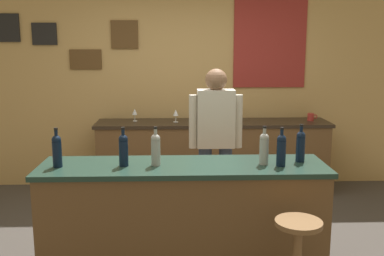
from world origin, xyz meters
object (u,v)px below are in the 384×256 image
(wine_glass_c, at_px, (239,113))
(coffee_mug, at_px, (311,117))
(wine_bottle_f, at_px, (301,145))
(bar_stool, at_px, (297,251))
(wine_glass_a, at_px, (135,112))
(wine_glass_b, at_px, (176,113))
(bartender, at_px, (216,139))
(wine_bottle_e, at_px, (281,149))
(wine_bottle_c, at_px, (156,148))
(wine_bottle_b, at_px, (123,149))
(wine_bottle_a, at_px, (57,150))
(wine_bottle_d, at_px, (264,147))

(wine_glass_c, height_order, coffee_mug, wine_glass_c)
(coffee_mug, bearing_deg, wine_bottle_f, -108.95)
(bar_stool, xyz_separation_m, coffee_mug, (0.86, 2.65, 0.49))
(bar_stool, xyz_separation_m, wine_glass_a, (-1.34, 2.71, 0.55))
(wine_bottle_f, height_order, wine_glass_b, wine_bottle_f)
(bartender, height_order, wine_bottle_e, bartender)
(wine_bottle_c, relative_size, wine_glass_a, 1.97)
(bartender, bearing_deg, wine_bottle_b, -131.64)
(bar_stool, relative_size, wine_bottle_c, 2.22)
(bar_stool, height_order, wine_glass_c, wine_glass_c)
(wine_bottle_b, relative_size, wine_bottle_f, 1.00)
(wine_bottle_a, xyz_separation_m, wine_bottle_e, (1.72, -0.04, 0.00))
(bartender, bearing_deg, coffee_mug, 42.89)
(bartender, bearing_deg, wine_bottle_c, -121.66)
(wine_glass_a, bearing_deg, wine_bottle_e, -58.90)
(bartender, xyz_separation_m, bar_stool, (0.44, -1.44, -0.48))
(wine_bottle_c, height_order, wine_glass_a, wine_bottle_c)
(bar_stool, relative_size, wine_glass_c, 4.39)
(wine_bottle_f, relative_size, wine_glass_c, 1.97)
(wine_bottle_d, xyz_separation_m, wine_bottle_e, (0.12, -0.06, 0.00))
(wine_bottle_a, height_order, wine_bottle_b, same)
(wine_glass_a, bearing_deg, coffee_mug, -1.44)
(bartender, relative_size, wine_bottle_d, 5.29)
(bar_stool, distance_m, wine_bottle_c, 1.28)
(wine_glass_c, relative_size, coffee_mug, 1.24)
(wine_glass_b, bearing_deg, bartender, -71.75)
(bartender, xyz_separation_m, wine_bottle_a, (-1.30, -0.90, 0.12))
(wine_glass_b, distance_m, coffee_mug, 1.69)
(wine_bottle_c, bearing_deg, wine_bottle_b, -177.84)
(bartender, distance_m, wine_glass_c, 1.22)
(wine_glass_a, bearing_deg, wine_bottle_b, -87.05)
(wine_bottle_f, height_order, coffee_mug, wine_bottle_f)
(bartender, relative_size, wine_bottle_f, 5.29)
(wine_bottle_f, relative_size, wine_glass_a, 1.97)
(wine_glass_a, height_order, wine_glass_c, same)
(wine_bottle_a, relative_size, wine_glass_b, 1.97)
(wine_bottle_f, distance_m, wine_glass_b, 2.23)
(wine_glass_b, bearing_deg, wine_bottle_f, -63.32)
(wine_glass_a, bearing_deg, wine_bottle_f, -53.93)
(wine_bottle_d, height_order, wine_bottle_e, same)
(wine_glass_b, bearing_deg, wine_bottle_b, -100.95)
(wine_bottle_b, xyz_separation_m, wine_glass_c, (1.18, 2.04, -0.05))
(wine_bottle_a, bearing_deg, wine_glass_a, 79.65)
(wine_bottle_b, bearing_deg, wine_bottle_e, -2.10)
(wine_bottle_f, bearing_deg, wine_bottle_e, -146.03)
(coffee_mug, bearing_deg, wine_bottle_d, -115.60)
(wine_bottle_b, height_order, wine_bottle_c, same)
(wine_bottle_d, relative_size, wine_bottle_f, 1.00)
(bartender, xyz_separation_m, coffee_mug, (1.30, 1.21, 0.01))
(wine_bottle_c, distance_m, wine_glass_b, 2.07)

